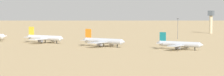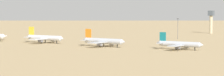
% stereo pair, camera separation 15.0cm
% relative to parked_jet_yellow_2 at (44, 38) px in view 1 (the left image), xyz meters
% --- Properties ---
extents(ground, '(4000.00, 4000.00, 0.00)m').
position_rel_parked_jet_yellow_2_xyz_m(ground, '(56.25, -12.75, -3.87)').
color(ground, tan).
extents(ridge_far_west, '(453.12, 340.77, 93.88)m').
position_rel_parked_jet_yellow_2_xyz_m(ridge_far_west, '(-516.85, 1096.55, 43.07)').
color(ridge_far_west, slate).
rests_on(ridge_far_west, ground).
extents(parked_jet_yellow_2, '(35.64, 29.82, 11.81)m').
position_rel_parked_jet_yellow_2_xyz_m(parked_jet_yellow_2, '(0.00, 0.00, 0.00)').
color(parked_jet_yellow_2, silver).
rests_on(parked_jet_yellow_2, ground).
extents(parked_jet_orange_3, '(35.31, 29.62, 11.68)m').
position_rel_parked_jet_yellow_2_xyz_m(parked_jet_orange_3, '(55.60, -4.33, -0.04)').
color(parked_jet_orange_3, silver).
rests_on(parked_jet_orange_3, ground).
extents(parked_jet_teal_4, '(32.07, 26.82, 10.63)m').
position_rel_parked_jet_yellow_2_xyz_m(parked_jet_teal_4, '(108.31, 2.41, -0.39)').
color(parked_jet_teal_4, silver).
rests_on(parked_jet_teal_4, ground).
extents(control_tower, '(5.20, 5.20, 23.09)m').
position_rel_parked_jet_yellow_2_xyz_m(control_tower, '(49.84, 196.44, 10.07)').
color(control_tower, '#C6B793').
rests_on(control_tower, ground).
extents(light_pole_west, '(1.80, 0.50, 17.09)m').
position_rel_parked_jet_yellow_2_xyz_m(light_pole_west, '(61.91, 95.66, 5.91)').
color(light_pole_west, '#59595E').
rests_on(light_pole_west, ground).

